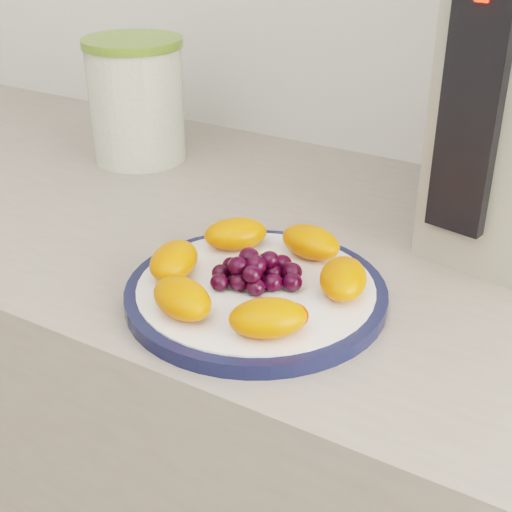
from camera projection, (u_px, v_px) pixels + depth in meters
The scene contains 8 objects.
counter at pixel (271, 496), 1.07m from camera, with size 3.50×0.60×0.90m, color gray.
cabinet_face at pixel (271, 511), 1.09m from camera, with size 3.48×0.58×0.84m, color olive.
plate_rim at pixel (256, 294), 0.71m from camera, with size 0.26×0.26×0.01m, color #0F1535.
plate_face at pixel (256, 293), 0.71m from camera, with size 0.24×0.24×0.02m, color white.
canister at pixel (137, 104), 1.04m from camera, with size 0.14×0.14×0.16m, color #455B11.
canister_lid at pixel (132, 42), 1.00m from camera, with size 0.14×0.14×0.01m, color olive.
appliance_panel at pixel (472, 106), 0.69m from camera, with size 0.06×0.02×0.26m, color black.
fruit_plate at pixel (254, 273), 0.70m from camera, with size 0.23×0.23×0.03m.
Camera 1 is at (0.38, 0.52, 1.27)m, focal length 50.00 mm.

